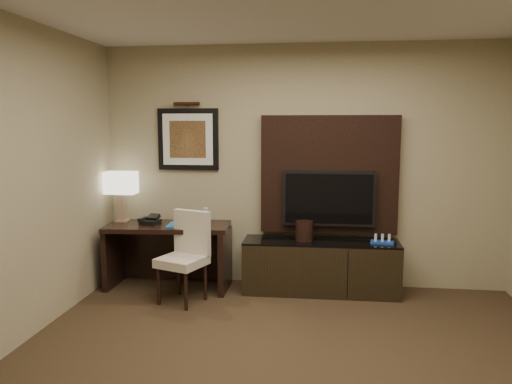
% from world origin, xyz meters
% --- Properties ---
extents(wall_back, '(4.50, 0.01, 2.70)m').
position_xyz_m(wall_back, '(0.00, 2.50, 1.35)').
color(wall_back, '#978B66').
rests_on(wall_back, floor).
extents(desk, '(1.39, 0.69, 0.72)m').
position_xyz_m(desk, '(-1.46, 2.15, 0.36)').
color(desk, black).
rests_on(desk, floor).
extents(credenza, '(1.67, 0.48, 0.57)m').
position_xyz_m(credenza, '(0.23, 2.20, 0.29)').
color(credenza, black).
rests_on(credenza, floor).
extents(tv_wall_panel, '(1.50, 0.12, 1.30)m').
position_xyz_m(tv_wall_panel, '(0.30, 2.44, 1.27)').
color(tv_wall_panel, black).
rests_on(tv_wall_panel, wall_back).
extents(tv, '(1.00, 0.08, 0.60)m').
position_xyz_m(tv, '(0.30, 2.34, 1.02)').
color(tv, black).
rests_on(tv, tv_wall_panel).
extents(artwork, '(0.70, 0.04, 0.70)m').
position_xyz_m(artwork, '(-1.30, 2.48, 1.65)').
color(artwork, black).
rests_on(artwork, wall_back).
extents(picture_light, '(0.04, 0.04, 0.30)m').
position_xyz_m(picture_light, '(-1.30, 2.44, 2.05)').
color(picture_light, '#402214').
rests_on(picture_light, wall_back).
extents(desk_chair, '(0.57, 0.61, 0.88)m').
position_xyz_m(desk_chair, '(-1.18, 1.71, 0.44)').
color(desk_chair, beige).
rests_on(desk_chair, floor).
extents(table_lamp, '(0.41, 0.31, 0.60)m').
position_xyz_m(table_lamp, '(-2.03, 2.25, 1.02)').
color(table_lamp, '#997C5F').
rests_on(table_lamp, desk).
extents(desk_phone, '(0.22, 0.21, 0.10)m').
position_xyz_m(desk_phone, '(-1.66, 2.13, 0.77)').
color(desk_phone, black).
rests_on(desk_phone, desk).
extents(blue_folder, '(0.25, 0.32, 0.02)m').
position_xyz_m(blue_folder, '(-1.32, 2.09, 0.73)').
color(blue_folder, '#1959A3').
rests_on(blue_folder, desk).
extents(book, '(0.15, 0.05, 0.20)m').
position_xyz_m(book, '(-1.30, 2.15, 0.82)').
color(book, '#A0987E').
rests_on(book, desk).
extents(water_bottle, '(0.07, 0.07, 0.18)m').
position_xyz_m(water_bottle, '(-1.05, 2.23, 0.81)').
color(water_bottle, '#B2C1CA').
rests_on(water_bottle, desk).
extents(ice_bucket, '(0.23, 0.23, 0.21)m').
position_xyz_m(ice_bucket, '(0.04, 2.20, 0.68)').
color(ice_bucket, black).
rests_on(ice_bucket, credenza).
extents(minibar_tray, '(0.26, 0.18, 0.09)m').
position_xyz_m(minibar_tray, '(0.87, 2.17, 0.62)').
color(minibar_tray, '#163A94').
rests_on(minibar_tray, credenza).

